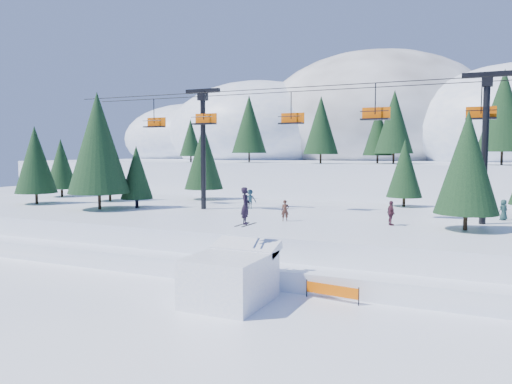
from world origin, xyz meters
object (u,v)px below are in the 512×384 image
at_px(banner_near, 332,290).
at_px(banner_far, 381,286).
at_px(jump_kicker, 231,276).
at_px(chairlift, 329,127).

height_order(banner_near, banner_far, same).
bearing_deg(jump_kicker, banner_near, 26.09).
distance_m(jump_kicker, chairlift, 17.66).
bearing_deg(jump_kicker, chairlift, 88.77).
relative_size(jump_kicker, chairlift, 0.12).
distance_m(jump_kicker, banner_near, 5.09).
relative_size(chairlift, banner_near, 16.24).
distance_m(banner_near, banner_far, 2.76).
relative_size(jump_kicker, banner_near, 1.99).
distance_m(chairlift, banner_near, 16.66).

